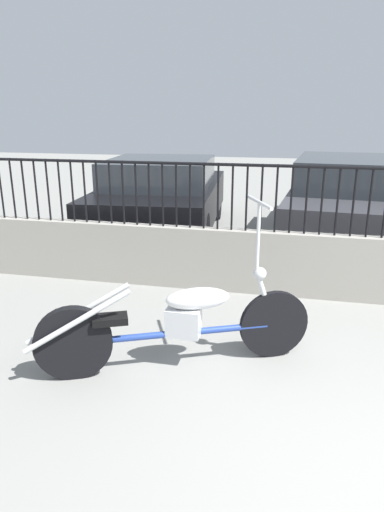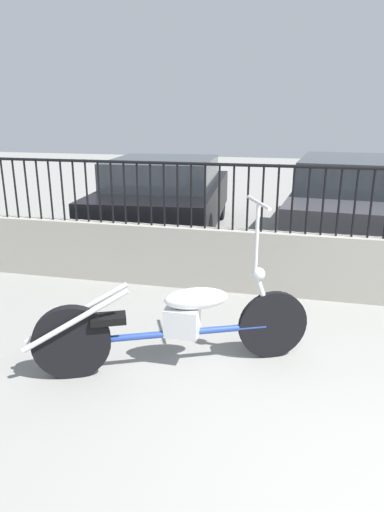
# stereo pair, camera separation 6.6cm
# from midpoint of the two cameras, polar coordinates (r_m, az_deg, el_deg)

# --- Properties ---
(low_wall) EXTENTS (10.59, 0.18, 0.75)m
(low_wall) POSITION_cam_midpoint_polar(r_m,az_deg,el_deg) (5.49, 21.80, -1.71)
(low_wall) COLOR #9E998E
(low_wall) RESTS_ON ground_plane
(fence_railing) EXTENTS (10.59, 0.04, 0.77)m
(fence_railing) POSITION_cam_midpoint_polar(r_m,az_deg,el_deg) (5.28, 22.88, 7.35)
(fence_railing) COLOR black
(fence_railing) RESTS_ON low_wall
(motorcycle_blue) EXTENTS (2.22, 1.10, 1.41)m
(motorcycle_blue) POSITION_cam_midpoint_polar(r_m,az_deg,el_deg) (3.80, -2.93, -8.38)
(motorcycle_blue) COLOR black
(motorcycle_blue) RESTS_ON ground_plane
(car_black) EXTENTS (2.19, 4.11, 1.32)m
(car_black) POSITION_cam_midpoint_polar(r_m,az_deg,el_deg) (8.05, -3.14, 7.55)
(car_black) COLOR black
(car_black) RESTS_ON ground_plane
(car_dark_grey) EXTENTS (2.10, 4.59, 1.37)m
(car_dark_grey) POSITION_cam_midpoint_polar(r_m,az_deg,el_deg) (8.17, 19.12, 6.88)
(car_dark_grey) COLOR black
(car_dark_grey) RESTS_ON ground_plane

